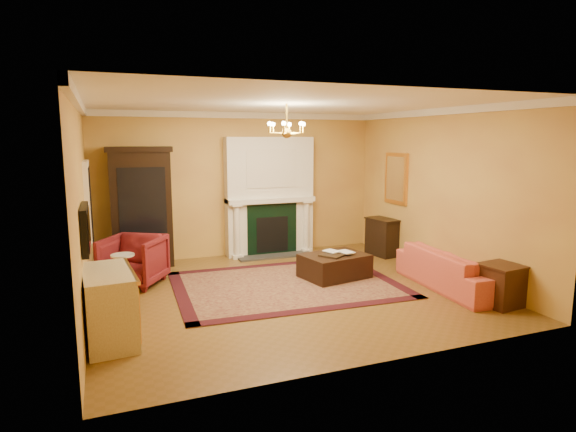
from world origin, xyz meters
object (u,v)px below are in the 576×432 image
wingback_armchair (133,258)px  commode (109,306)px  china_cabinet (142,210)px  pedestal_table (124,271)px  console_table (382,238)px  end_table (501,286)px  leather_ottoman (334,266)px  coral_sofa (453,263)px

wingback_armchair → commode: (-0.43, -2.26, -0.03)m
china_cabinet → pedestal_table: china_cabinet is taller
china_cabinet → console_table: china_cabinet is taller
end_table → pedestal_table: bearing=153.6°
leather_ottoman → china_cabinet: bearing=135.2°
pedestal_table → leather_ottoman: (3.55, -0.39, -0.16)m
wingback_armchair → coral_sofa: size_ratio=0.42×
pedestal_table → wingback_armchair: bearing=68.7°
china_cabinet → end_table: 6.45m
wingback_armchair → end_table: 5.87m
commode → console_table: size_ratio=1.54×
china_cabinet → coral_sofa: bearing=-32.2°
pedestal_table → console_table: bearing=8.3°
china_cabinet → console_table: (4.82, -0.93, -0.73)m
commode → wingback_armchair: bearing=74.8°
china_cabinet → wingback_armchair: (-0.26, -1.24, -0.64)m
wingback_armchair → leather_ottoman: bearing=17.6°
commode → end_table: bearing=-12.7°
wingback_armchair → commode: wingback_armchair is taller
end_table → console_table: 3.35m
end_table → coral_sofa: bearing=94.4°
wingback_armchair → leather_ottoman: 3.48m
commode → leather_ottoman: size_ratio=1.06×
coral_sofa → end_table: bearing=-171.6°
commode → coral_sofa: size_ratio=0.53×
commode → console_table: (5.51, 2.57, -0.06)m
wingback_armchair → china_cabinet: bearing=109.7°
china_cabinet → end_table: china_cabinet is taller
china_cabinet → commode: 3.63m
china_cabinet → coral_sofa: (4.68, -3.32, -0.68)m
coral_sofa → leather_ottoman: bearing=56.1°
pedestal_table → leather_ottoman: 3.57m
coral_sofa → end_table: 0.98m
wingback_armchair → console_table: size_ratio=1.22×
china_cabinet → console_table: 4.96m
china_cabinet → pedestal_table: size_ratio=3.37×
leather_ottoman → commode: bearing=-170.4°
end_table → commode: bearing=171.8°
pedestal_table → commode: size_ratio=0.56×
china_cabinet → leather_ottoman: size_ratio=2.00×
commode → console_table: 6.08m
commode → coral_sofa: commode is taller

